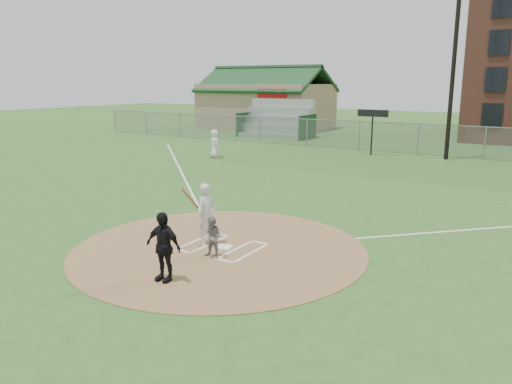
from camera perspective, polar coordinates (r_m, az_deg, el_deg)
The scene contains 14 objects.
ground at distance 14.45m, azimuth -4.21°, elevation -6.51°, with size 140.00×140.00×0.00m, color #2C5A1E.
dirt_circle at distance 14.45m, azimuth -4.21°, elevation -6.48°, with size 8.40×8.40×0.02m, color olive.
home_plate at distance 14.52m, azimuth -3.68°, elevation -6.28°, with size 0.43×0.43×0.03m, color white.
foul_line_third at distance 26.73m, azimuth -8.54°, elevation 2.29°, with size 0.10×24.00×0.01m, color white.
catcher at distance 13.59m, azimuth -4.96°, elevation -5.20°, with size 0.55×0.43×1.12m, color gray.
umpire at distance 12.13m, azimuth -10.57°, elevation -6.15°, with size 1.00×0.42×1.70m, color black.
ondeck_player at distance 31.42m, azimuth -4.74°, elevation 5.53°, with size 0.86×0.56×1.75m, color white.
batters_boxes at distance 14.56m, azimuth -3.86°, elevation -6.26°, with size 2.08×1.88×0.01m.
batter_at_plate at distance 14.59m, azimuth -5.62°, elevation -2.53°, with size 0.71×1.07×1.82m.
outfield_fence at distance 34.20m, azimuth 18.03°, elevation 5.76°, with size 56.08×0.08×2.03m.
bleachers at distance 42.89m, azimuth 2.29°, elevation 8.40°, with size 6.08×3.20×3.20m.
clubhouse at distance 51.21m, azimuth 1.16°, elevation 9.99°, with size 12.20×8.71×6.23m.
light_pole at distance 32.65m, azimuth 21.80°, elevation 15.05°, with size 1.20×0.30×12.22m.
scoreboard_sign at distance 33.04m, azimuth 13.18°, elevation 8.22°, with size 2.00×0.10×2.93m.
Camera 1 is at (8.07, -11.02, 4.73)m, focal length 35.00 mm.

